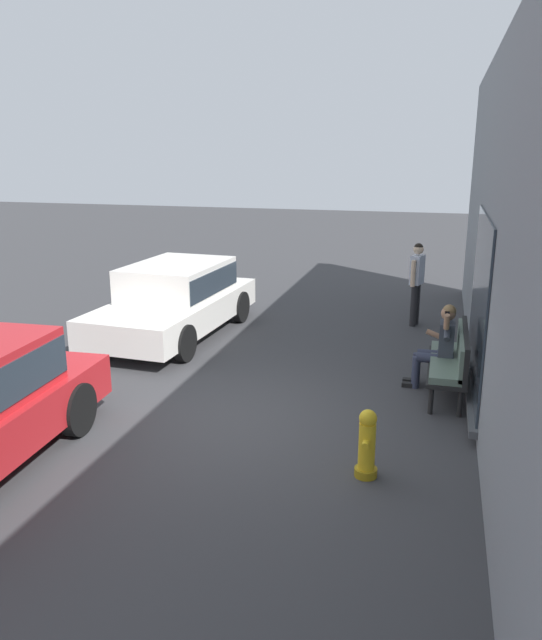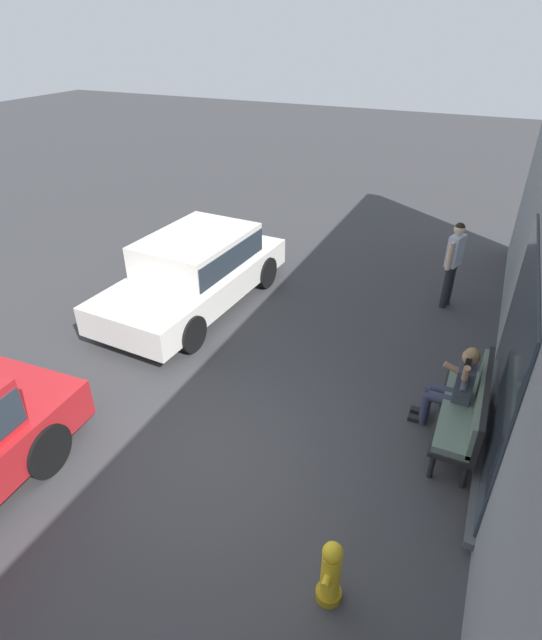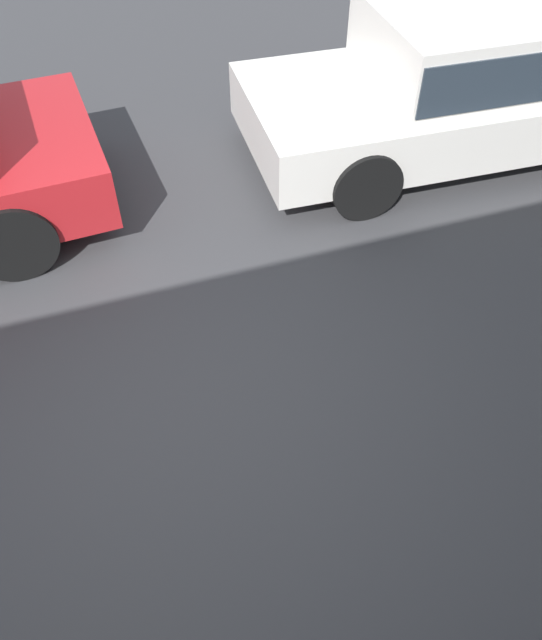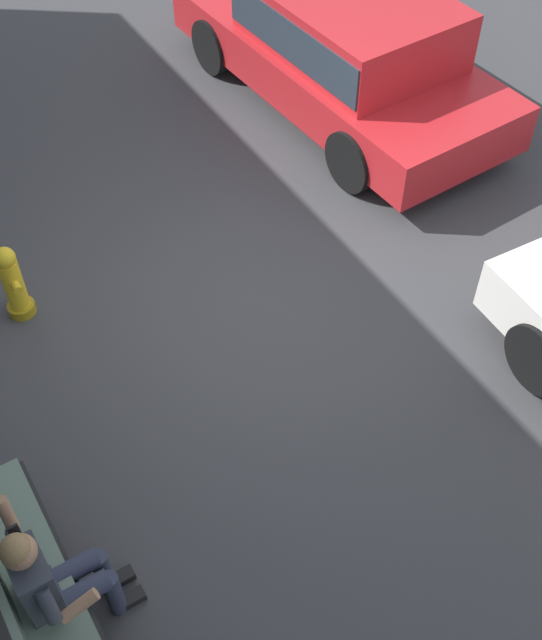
{
  "view_description": "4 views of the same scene",
  "coord_description": "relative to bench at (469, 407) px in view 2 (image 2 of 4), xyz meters",
  "views": [
    {
      "loc": [
        7.46,
        2.6,
        3.6
      ],
      "look_at": [
        -1.55,
        0.12,
        1.02
      ],
      "focal_mm": 35.0,
      "sensor_mm": 36.0,
      "label": 1
    },
    {
      "loc": [
        3.84,
        2.6,
        4.92
      ],
      "look_at": [
        -1.7,
        0.08,
        1.23
      ],
      "focal_mm": 28.0,
      "sensor_mm": 36.0,
      "label": 2
    },
    {
      "loc": [
        0.25,
        2.6,
        3.61
      ],
      "look_at": [
        -0.6,
        0.13,
        0.81
      ],
      "focal_mm": 35.0,
      "sensor_mm": 36.0,
      "label": 3
    },
    {
      "loc": [
        -4.55,
        2.6,
        5.67
      ],
      "look_at": [
        -1.09,
        0.49,
        1.08
      ],
      "focal_mm": 45.0,
      "sensor_mm": 36.0,
      "label": 4
    }
  ],
  "objects": [
    {
      "name": "pedestrian_standing",
      "position": [
        -3.76,
        -0.74,
        0.45
      ],
      "size": [
        0.53,
        0.3,
        1.73
      ],
      "color": "#232326",
      "rests_on": "ground_plane"
    },
    {
      "name": "ground_plane",
      "position": [
        1.76,
        -2.9,
        -0.57
      ],
      "size": [
        60.0,
        60.0,
        0.0
      ],
      "primitive_type": "plane",
      "color": "#38383A"
    },
    {
      "name": "person_on_phone",
      "position": [
        -0.21,
        -0.22,
        0.13
      ],
      "size": [
        0.73,
        0.74,
        1.34
      ],
      "color": "#2D3347",
      "rests_on": "ground_plane"
    },
    {
      "name": "fire_hydrant",
      "position": [
        2.81,
        -0.94,
        -0.18
      ],
      "size": [
        0.38,
        0.26,
        0.81
      ],
      "color": "olive",
      "rests_on": "ground_plane"
    },
    {
      "name": "parked_car_near",
      "position": [
        -1.8,
        -5.27,
        0.21
      ],
      "size": [
        4.44,
        2.09,
        1.42
      ],
      "color": "white",
      "rests_on": "ground_plane"
    },
    {
      "name": "bench",
      "position": [
        0.0,
        0.0,
        0.0
      ],
      "size": [
        1.84,
        0.55,
        1.0
      ],
      "color": "black",
      "rests_on": "ground_plane"
    }
  ]
}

